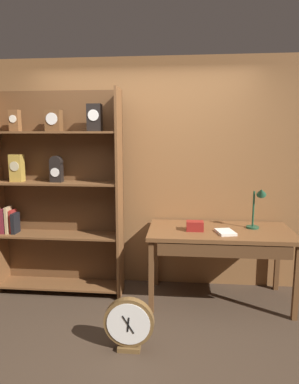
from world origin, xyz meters
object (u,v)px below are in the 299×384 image
(open_repair_manual, at_px, (226,232))
(desk_lamp, at_px, (258,204))
(toolbox_small, at_px, (195,226))
(bookshelf, at_px, (56,193))
(workbench, at_px, (220,238))
(round_clock_large, at_px, (129,324))

(open_repair_manual, bearing_deg, desk_lamp, 16.37)
(desk_lamp, distance_m, toolbox_small, 0.69)
(desk_lamp, bearing_deg, open_repair_manual, -150.42)
(bookshelf, bearing_deg, open_repair_manual, -6.52)
(bookshelf, relative_size, workbench, 1.50)
(bookshelf, distance_m, desk_lamp, 2.15)
(desk_lamp, bearing_deg, bookshelf, 179.70)
(workbench, xyz_separation_m, open_repair_manual, (0.04, -0.11, 0.09))
(bookshelf, xyz_separation_m, open_repair_manual, (1.81, -0.21, -0.33))
(desk_lamp, height_order, open_repair_manual, desk_lamp)
(bookshelf, height_order, workbench, bookshelf)
(workbench, relative_size, desk_lamp, 3.24)
(toolbox_small, height_order, round_clock_large, toolbox_small)
(workbench, height_order, round_clock_large, workbench)
(bookshelf, height_order, round_clock_large, bookshelf)
(workbench, height_order, open_repair_manual, open_repair_manual)
(bookshelf, relative_size, toolbox_small, 12.81)
(round_clock_large, bearing_deg, toolbox_small, 57.65)
(open_repair_manual, bearing_deg, workbench, 96.39)
(desk_lamp, distance_m, round_clock_large, 1.76)
(open_repair_manual, bearing_deg, round_clock_large, -149.90)
(toolbox_small, bearing_deg, bookshelf, 174.71)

